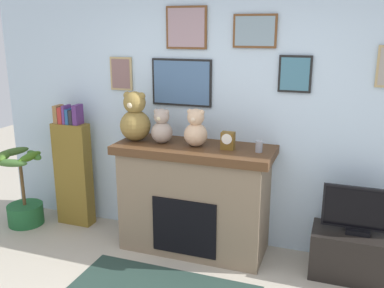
{
  "coord_description": "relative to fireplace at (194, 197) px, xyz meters",
  "views": [
    {
      "loc": [
        1.09,
        -2.01,
        2.14
      ],
      "look_at": [
        -0.23,
        1.65,
        1.08
      ],
      "focal_mm": 39.94,
      "sensor_mm": 36.0,
      "label": 1
    }
  ],
  "objects": [
    {
      "name": "television",
      "position": [
        1.5,
        -0.01,
        0.09
      ],
      "size": [
        0.62,
        0.14,
        0.42
      ],
      "color": "black",
      "rests_on": "tv_stand"
    },
    {
      "name": "potted_plant",
      "position": [
        -1.97,
        -0.13,
        -0.22
      ],
      "size": [
        0.52,
        0.53,
        0.86
      ],
      "color": "#1E592D",
      "rests_on": "ground_plane"
    },
    {
      "name": "teddy_bear_grey",
      "position": [
        0.02,
        -0.02,
        0.69
      ],
      "size": [
        0.22,
        0.22,
        0.36
      ],
      "color": "#D1AB87",
      "rests_on": "fireplace"
    },
    {
      "name": "fireplace",
      "position": [
        0.0,
        0.0,
        0.0
      ],
      "size": [
        1.51,
        0.63,
        1.07
      ],
      "color": "#7D6A53",
      "rests_on": "ground_plane"
    },
    {
      "name": "teddy_bear_brown",
      "position": [
        -0.33,
        -0.02,
        0.68
      ],
      "size": [
        0.21,
        0.21,
        0.34
      ],
      "color": "#A79485",
      "rests_on": "fireplace"
    },
    {
      "name": "mantel_clock",
      "position": [
        0.33,
        -0.02,
        0.61
      ],
      "size": [
        0.12,
        0.09,
        0.16
      ],
      "color": "brown",
      "rests_on": "fireplace"
    },
    {
      "name": "tv_stand",
      "position": [
        1.5,
        -0.01,
        -0.33
      ],
      "size": [
        0.75,
        0.4,
        0.42
      ],
      "primitive_type": "cube",
      "color": "black",
      "rests_on": "ground_plane"
    },
    {
      "name": "bookshelf",
      "position": [
        -1.45,
        0.09,
        0.09
      ],
      "size": [
        0.4,
        0.16,
        1.36
      ],
      "color": "brown",
      "rests_on": "ground_plane"
    },
    {
      "name": "teddy_bear_tan",
      "position": [
        -0.61,
        -0.02,
        0.75
      ],
      "size": [
        0.3,
        0.3,
        0.49
      ],
      "color": "olive",
      "rests_on": "fireplace"
    },
    {
      "name": "candle_jar",
      "position": [
        0.62,
        -0.02,
        0.58
      ],
      "size": [
        0.06,
        0.06,
        0.1
      ],
      "primitive_type": "cylinder",
      "color": "gray",
      "rests_on": "fireplace"
    },
    {
      "name": "back_wall",
      "position": [
        0.21,
        0.35,
        0.77
      ],
      "size": [
        5.2,
        0.15,
        2.6
      ],
      "color": "silver",
      "rests_on": "ground_plane"
    }
  ]
}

